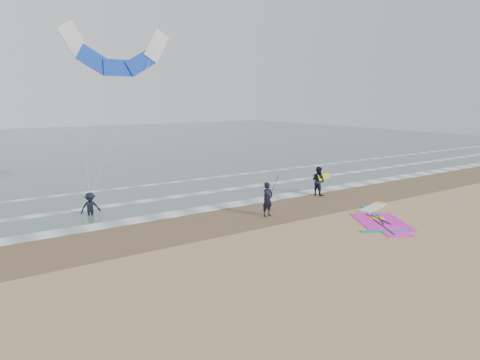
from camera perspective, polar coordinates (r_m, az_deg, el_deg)
ground at (r=19.55m, az=12.91°, el=-8.08°), size 120.00×120.00×0.00m
sea_water at (r=62.37m, az=-21.13°, el=4.38°), size 120.00×80.00×0.02m
wet_sand_band at (r=23.85m, az=2.37°, el=-4.34°), size 120.00×5.00×0.01m
foam_waterline at (r=27.44m, az=-3.12°, el=-2.27°), size 120.00×9.15×0.02m
windsurf_rig at (r=23.87m, az=18.13°, el=-4.79°), size 5.51×5.21×0.13m
person_standing at (r=22.93m, az=3.70°, el=-2.60°), size 0.73×0.54×1.86m
person_walking at (r=28.34m, az=10.39°, el=-0.11°), size 0.84×1.01×1.90m
person_wading at (r=24.30m, az=-19.37°, el=-2.68°), size 1.07×0.62×1.64m
held_pole at (r=23.01m, az=4.30°, el=-1.45°), size 0.17×0.86×1.82m
carried_kiteboard at (r=28.51m, az=11.13°, el=0.44°), size 1.30×0.51×0.39m
surf_kite at (r=26.77m, az=-15.97°, el=15.65°), size 6.57×2.45×9.34m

